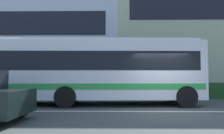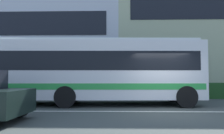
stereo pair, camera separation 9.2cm
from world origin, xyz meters
name	(u,v)px [view 1 (the left image)]	position (x,y,z in m)	size (l,w,h in m)	color
ground_plane	(169,112)	(0.00, 0.00, 0.00)	(160.00, 160.00, 0.00)	#3F4642
lane_centre_line	(169,112)	(0.00, 0.00, 0.00)	(60.00, 0.16, 0.01)	silver
hedge_row_far	(153,90)	(0.33, 5.44, 0.51)	(22.32, 1.10, 1.01)	#255323
transit_bus	(84,69)	(-3.77, 2.09, 1.79)	(11.73, 2.95, 3.26)	silver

